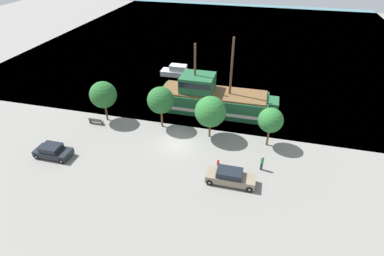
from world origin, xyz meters
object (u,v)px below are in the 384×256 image
(parked_car_curb_mid, at_px, (53,151))
(bench_promenade_east, at_px, (96,121))
(pedestrian_walking_near, at_px, (262,163))
(parked_car_curb_front, at_px, (230,177))
(moored_boat_dockside, at_px, (180,72))
(fire_hydrant, at_px, (218,162))
(pirate_ship, at_px, (212,98))

(parked_car_curb_mid, distance_m, bench_promenade_east, 7.29)
(bench_promenade_east, relative_size, pedestrian_walking_near, 1.05)
(parked_car_curb_front, bearing_deg, moored_boat_dockside, 116.50)
(parked_car_curb_front, height_order, fire_hydrant, parked_car_curb_front)
(moored_boat_dockside, relative_size, fire_hydrant, 9.11)
(fire_hydrant, xyz_separation_m, bench_promenade_east, (-16.73, 4.26, 0.03))
(parked_car_curb_mid, bearing_deg, bench_promenade_east, 80.88)
(fire_hydrant, relative_size, pedestrian_walking_near, 0.44)
(pedestrian_walking_near, bearing_deg, parked_car_curb_front, -135.96)
(pirate_ship, height_order, fire_hydrant, pirate_ship)
(pirate_ship, distance_m, parked_car_curb_front, 14.57)
(fire_hydrant, height_order, pedestrian_walking_near, pedestrian_walking_near)
(parked_car_curb_front, relative_size, pedestrian_walking_near, 2.77)
(fire_hydrant, bearing_deg, parked_car_curb_front, -55.08)
(moored_boat_dockside, distance_m, parked_car_curb_mid, 25.82)
(moored_boat_dockside, xyz_separation_m, parked_car_curb_mid, (-7.48, -24.71, 0.01))
(moored_boat_dockside, relative_size, parked_car_curb_mid, 1.75)
(pedestrian_walking_near, bearing_deg, moored_boat_dockside, 124.95)
(moored_boat_dockside, height_order, pedestrian_walking_near, moored_boat_dockside)
(pirate_ship, distance_m, moored_boat_dockside, 12.75)
(parked_car_curb_front, bearing_deg, fire_hydrant, 124.92)
(bench_promenade_east, bearing_deg, pedestrian_walking_near, -10.11)
(pirate_ship, relative_size, pedestrian_walking_near, 9.18)
(fire_hydrant, bearing_deg, pirate_ship, 104.48)
(moored_boat_dockside, bearing_deg, bench_promenade_east, -109.86)
(parked_car_curb_front, height_order, pedestrian_walking_near, pedestrian_walking_near)
(moored_boat_dockside, bearing_deg, parked_car_curb_front, -63.50)
(pirate_ship, bearing_deg, parked_car_curb_mid, -135.98)
(pirate_ship, distance_m, parked_car_curb_mid, 20.77)
(parked_car_curb_front, distance_m, parked_car_curb_mid, 19.50)
(pirate_ship, relative_size, parked_car_curb_mid, 4.02)
(parked_car_curb_front, distance_m, bench_promenade_east, 19.48)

